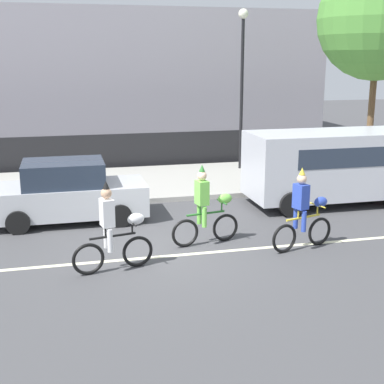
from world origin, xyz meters
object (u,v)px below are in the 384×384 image
parked_van_silver (334,162)px  street_lamp_post (242,66)px  parade_cyclist_cobalt (304,214)px  parade_cyclist_lime (206,210)px  parked_car_silver (68,193)px  parade_cyclist_zebra (113,232)px

parked_van_silver → street_lamp_post: size_ratio=0.85×
parade_cyclist_cobalt → street_lamp_post: street_lamp_post is taller
street_lamp_post → parade_cyclist_lime: bearing=-114.1°
parade_cyclist_lime → parade_cyclist_cobalt: 2.24m
parade_cyclist_cobalt → parked_van_silver: size_ratio=0.38×
parade_cyclist_cobalt → parked_car_silver: 6.27m
parade_cyclist_zebra → parade_cyclist_cobalt: bearing=3.9°
parade_cyclist_cobalt → street_lamp_post: 9.17m
parade_cyclist_zebra → parade_cyclist_lime: 2.54m
parade_cyclist_lime → parked_car_silver: 4.10m
street_lamp_post → parked_car_silver: bearing=-142.7°
street_lamp_post → parade_cyclist_zebra: bearing=-122.9°
parked_car_silver → parade_cyclist_zebra: bearing=-77.4°
parade_cyclist_cobalt → parade_cyclist_lime: bearing=157.8°
parked_car_silver → parade_cyclist_lime: bearing=-40.5°
parade_cyclist_cobalt → parked_car_silver: (-5.20, 3.51, -0.06)m
parade_cyclist_cobalt → parade_cyclist_zebra: bearing=-176.1°
parked_van_silver → parked_car_silver: (-7.76, 0.06, -0.50)m
parade_cyclist_lime → parade_cyclist_zebra: bearing=-153.4°
parked_van_silver → parade_cyclist_cobalt: bearing=-126.7°
street_lamp_post → parked_van_silver: bearing=-76.6°
parked_car_silver → street_lamp_post: 8.84m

